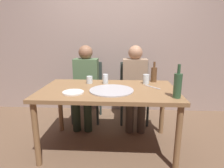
{
  "coord_description": "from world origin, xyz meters",
  "views": [
    {
      "loc": [
        0.16,
        -2.05,
        1.3
      ],
      "look_at": [
        0.04,
        0.02,
        0.78
      ],
      "focal_mm": 30.62,
      "sensor_mm": 36.0,
      "label": 1
    }
  ],
  "objects_px": {
    "wine_bottle": "(154,74)",
    "plate_stack": "(73,92)",
    "pizza_tray": "(111,90)",
    "guest_in_sweater": "(85,81)",
    "guest_in_beanie": "(135,82)",
    "tumbler_far": "(90,80)",
    "chair_left": "(87,87)",
    "dining_table": "(108,95)",
    "wine_glass": "(146,79)",
    "tumbler_near": "(105,79)",
    "table_knife": "(153,87)",
    "beer_bottle": "(178,85)",
    "chair_right": "(134,88)"
  },
  "relations": [
    {
      "from": "wine_bottle",
      "to": "plate_stack",
      "type": "xyz_separation_m",
      "value": [
        -0.91,
        -0.56,
        -0.09
      ]
    },
    {
      "from": "pizza_tray",
      "to": "wine_bottle",
      "type": "relative_size",
      "value": 1.84
    },
    {
      "from": "pizza_tray",
      "to": "guest_in_sweater",
      "type": "relative_size",
      "value": 0.41
    },
    {
      "from": "plate_stack",
      "to": "guest_in_beanie",
      "type": "distance_m",
      "value": 1.12
    },
    {
      "from": "tumbler_far",
      "to": "chair_left",
      "type": "relative_size",
      "value": 0.1
    },
    {
      "from": "dining_table",
      "to": "tumbler_far",
      "type": "relative_size",
      "value": 16.69
    },
    {
      "from": "wine_glass",
      "to": "chair_left",
      "type": "bearing_deg",
      "value": 144.68
    },
    {
      "from": "guest_in_sweater",
      "to": "guest_in_beanie",
      "type": "height_order",
      "value": "same"
    },
    {
      "from": "tumbler_near",
      "to": "guest_in_beanie",
      "type": "bearing_deg",
      "value": 49.23
    },
    {
      "from": "table_knife",
      "to": "tumbler_far",
      "type": "bearing_deg",
      "value": -140.33
    },
    {
      "from": "pizza_tray",
      "to": "tumbler_far",
      "type": "xyz_separation_m",
      "value": [
        -0.29,
        0.32,
        0.04
      ]
    },
    {
      "from": "wine_glass",
      "to": "plate_stack",
      "type": "bearing_deg",
      "value": -151.27
    },
    {
      "from": "dining_table",
      "to": "wine_bottle",
      "type": "bearing_deg",
      "value": 33.33
    },
    {
      "from": "beer_bottle",
      "to": "chair_right",
      "type": "relative_size",
      "value": 0.36
    },
    {
      "from": "wine_glass",
      "to": "chair_left",
      "type": "distance_m",
      "value": 1.07
    },
    {
      "from": "dining_table",
      "to": "pizza_tray",
      "type": "distance_m",
      "value": 0.12
    },
    {
      "from": "plate_stack",
      "to": "table_knife",
      "type": "bearing_deg",
      "value": 17.89
    },
    {
      "from": "dining_table",
      "to": "chair_right",
      "type": "bearing_deg",
      "value": 67.96
    },
    {
      "from": "guest_in_sweater",
      "to": "tumbler_near",
      "type": "bearing_deg",
      "value": 126.95
    },
    {
      "from": "dining_table",
      "to": "tumbler_far",
      "type": "distance_m",
      "value": 0.36
    },
    {
      "from": "beer_bottle",
      "to": "wine_glass",
      "type": "distance_m",
      "value": 0.58
    },
    {
      "from": "chair_left",
      "to": "chair_right",
      "type": "relative_size",
      "value": 1.0
    },
    {
      "from": "chair_left",
      "to": "pizza_tray",
      "type": "bearing_deg",
      "value": 115.26
    },
    {
      "from": "tumbler_near",
      "to": "wine_glass",
      "type": "distance_m",
      "value": 0.5
    },
    {
      "from": "tumbler_near",
      "to": "guest_in_beanie",
      "type": "distance_m",
      "value": 0.62
    },
    {
      "from": "wine_glass",
      "to": "tumbler_near",
      "type": "bearing_deg",
      "value": -178.69
    },
    {
      "from": "chair_left",
      "to": "guest_in_sweater",
      "type": "bearing_deg",
      "value": 90.0
    },
    {
      "from": "tumbler_far",
      "to": "guest_in_sweater",
      "type": "bearing_deg",
      "value": 107.57
    },
    {
      "from": "dining_table",
      "to": "tumbler_near",
      "type": "relative_size",
      "value": 12.74
    },
    {
      "from": "plate_stack",
      "to": "chair_right",
      "type": "bearing_deg",
      "value": 56.22
    },
    {
      "from": "dining_table",
      "to": "guest_in_sweater",
      "type": "bearing_deg",
      "value": 119.92
    },
    {
      "from": "tumbler_near",
      "to": "tumbler_far",
      "type": "height_order",
      "value": "tumbler_near"
    },
    {
      "from": "dining_table",
      "to": "plate_stack",
      "type": "bearing_deg",
      "value": -151.28
    },
    {
      "from": "tumbler_near",
      "to": "guest_in_sweater",
      "type": "xyz_separation_m",
      "value": [
        -0.34,
        0.46,
        -0.15
      ]
    },
    {
      "from": "table_knife",
      "to": "guest_in_beanie",
      "type": "relative_size",
      "value": 0.19
    },
    {
      "from": "tumbler_near",
      "to": "tumbler_far",
      "type": "bearing_deg",
      "value": 179.69
    },
    {
      "from": "plate_stack",
      "to": "chair_left",
      "type": "distance_m",
      "value": 1.06
    },
    {
      "from": "chair_left",
      "to": "chair_right",
      "type": "bearing_deg",
      "value": -180.0
    },
    {
      "from": "table_knife",
      "to": "guest_in_beanie",
      "type": "distance_m",
      "value": 0.63
    },
    {
      "from": "chair_left",
      "to": "table_knife",
      "type": "bearing_deg",
      "value": 139.92
    },
    {
      "from": "pizza_tray",
      "to": "wine_glass",
      "type": "xyz_separation_m",
      "value": [
        0.41,
        0.33,
        0.05
      ]
    },
    {
      "from": "guest_in_sweater",
      "to": "beer_bottle",
      "type": "bearing_deg",
      "value": 137.66
    },
    {
      "from": "wine_bottle",
      "to": "guest_in_beanie",
      "type": "bearing_deg",
      "value": 123.96
    },
    {
      "from": "pizza_tray",
      "to": "guest_in_beanie",
      "type": "relative_size",
      "value": 0.41
    },
    {
      "from": "guest_in_beanie",
      "to": "wine_glass",
      "type": "bearing_deg",
      "value": 103.26
    },
    {
      "from": "wine_bottle",
      "to": "wine_glass",
      "type": "distance_m",
      "value": 0.17
    },
    {
      "from": "tumbler_far",
      "to": "plate_stack",
      "type": "height_order",
      "value": "tumbler_far"
    },
    {
      "from": "dining_table",
      "to": "tumbler_near",
      "type": "xyz_separation_m",
      "value": [
        -0.05,
        0.23,
        0.14
      ]
    },
    {
      "from": "wine_glass",
      "to": "plate_stack",
      "type": "distance_m",
      "value": 0.91
    },
    {
      "from": "tumbler_near",
      "to": "chair_left",
      "type": "distance_m",
      "value": 0.75
    }
  ]
}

